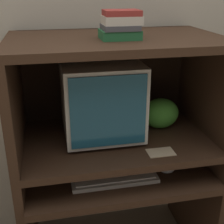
{
  "coord_description": "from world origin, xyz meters",
  "views": [
    {
      "loc": [
        -0.33,
        -1.14,
        1.56
      ],
      "look_at": [
        -0.02,
        0.32,
        0.95
      ],
      "focal_mm": 50.0,
      "sensor_mm": 36.0,
      "label": 1
    }
  ],
  "objects": [
    {
      "name": "mouse",
      "position": [
        0.24,
        0.17,
        0.66
      ],
      "size": [
        0.08,
        0.05,
        0.03
      ],
      "color": "#B7B7B7",
      "rests_on": "desk_base"
    },
    {
      "name": "desk_base",
      "position": [
        0.0,
        0.28,
        0.41
      ],
      "size": [
        1.04,
        0.67,
        0.64
      ],
      "color": "#382316",
      "rests_on": "ground_plane"
    },
    {
      "name": "book_stack",
      "position": [
        0.0,
        0.25,
        1.39
      ],
      "size": [
        0.18,
        0.14,
        0.13
      ],
      "color": "#236638",
      "rests_on": "hutch_upper"
    },
    {
      "name": "wall_back",
      "position": [
        0.0,
        0.71,
        1.3
      ],
      "size": [
        6.0,
        0.06,
        2.6
      ],
      "color": "#B2A893",
      "rests_on": "ground_plane"
    },
    {
      "name": "keyboard",
      "position": [
        -0.04,
        0.17,
        0.66
      ],
      "size": [
        0.44,
        0.17,
        0.03
      ],
      "color": "beige",
      "rests_on": "desk_base"
    },
    {
      "name": "snack_bag",
      "position": [
        0.27,
        0.38,
        0.89
      ],
      "size": [
        0.21,
        0.16,
        0.17
      ],
      "color": "green",
      "rests_on": "desk_monitor_shelf"
    },
    {
      "name": "crt_monitor",
      "position": [
        -0.07,
        0.38,
        1.01
      ],
      "size": [
        0.39,
        0.45,
        0.4
      ],
      "color": "beige",
      "rests_on": "desk_monitor_shelf"
    },
    {
      "name": "paper_card",
      "position": [
        0.17,
        0.11,
        0.81
      ],
      "size": [
        0.13,
        0.08,
        0.0
      ],
      "color": "#CCB28C",
      "rests_on": "desk_monitor_shelf"
    },
    {
      "name": "desk_monitor_shelf",
      "position": [
        0.0,
        0.32,
        0.77
      ],
      "size": [
        1.04,
        0.65,
        0.16
      ],
      "color": "#382316",
      "rests_on": "desk_base"
    },
    {
      "name": "hutch_upper",
      "position": [
        0.0,
        0.36,
        1.17
      ],
      "size": [
        1.04,
        0.65,
        0.53
      ],
      "color": "#382316",
      "rests_on": "desk_monitor_shelf"
    }
  ]
}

